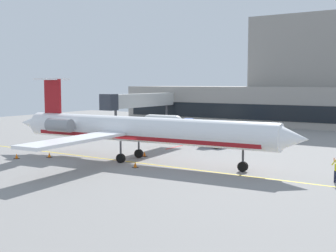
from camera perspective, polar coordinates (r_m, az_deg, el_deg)
ground at (r=43.47m, az=-5.29°, el=-4.73°), size 120.00×120.00×0.11m
terminal_building at (r=85.15m, az=18.43°, el=5.05°), size 67.98×16.48×20.30m
jet_bridge_west at (r=78.43m, az=-3.83°, el=3.31°), size 2.40×19.91×5.97m
regional_jet at (r=43.40m, az=-4.15°, el=-0.48°), size 32.63×25.82×8.28m
baggage_tug at (r=53.43m, az=5.73°, el=-1.74°), size 3.43×2.59×2.04m
pushback_tractor at (r=68.03m, az=3.12°, el=-0.07°), size 3.65×2.74×2.24m
belt_loader at (r=72.97m, az=-7.73°, el=0.25°), size 2.82×3.29×2.23m
fuel_tank at (r=72.77m, az=-0.70°, el=0.61°), size 7.26×2.44×2.48m
safety_cone_alpha at (r=47.58m, az=-19.15°, el=-3.76°), size 0.47×0.47×0.55m
safety_cone_bravo at (r=47.33m, az=-15.23°, el=-3.69°), size 0.47×0.47×0.55m
safety_cone_charlie at (r=40.39m, az=-4.29°, el=-5.09°), size 0.47×0.47×0.55m
safety_cone_delta at (r=46.34m, az=-3.09°, el=-3.70°), size 0.47×0.47×0.55m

